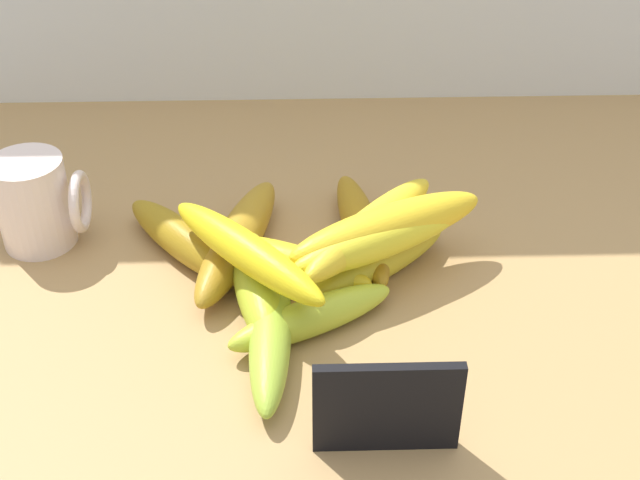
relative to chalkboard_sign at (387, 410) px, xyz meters
The scene contains 15 objects.
counter_top 20.62cm from the chalkboard_sign, 87.27° to the left, with size 110.00×76.00×3.00cm, color #AC8551.
chalkboard_sign is the anchor object (origin of this frame).
coffee_mug 42.09cm from the chalkboard_sign, 139.36° to the left, with size 8.69×7.19×9.31cm.
banana_0 19.93cm from the chalkboard_sign, 120.59° to the left, with size 16.40×4.25×4.25cm, color #AFC22C.
banana_1 14.24cm from the chalkboard_sign, 112.13° to the left, with size 15.95×3.39×3.39cm, color #B2C531.
banana_2 21.90cm from the chalkboard_sign, 109.34° to the left, with size 16.60×3.72×3.72cm, color yellow.
banana_3 26.35cm from the chalkboard_sign, 90.10° to the left, with size 18.86×3.56×3.56cm, color #A07517.
banana_4 30.17cm from the chalkboard_sign, 125.67° to the left, with size 17.45×3.75×3.75cm, color #A37E1A.
banana_5 20.65cm from the chalkboard_sign, 88.61° to the left, with size 17.39×3.56×3.56cm, color gold.
banana_6 14.44cm from the chalkboard_sign, 128.21° to the left, with size 19.75×3.58×3.58cm, color #99BA34.
banana_7 27.11cm from the chalkboard_sign, 116.96° to the left, with size 20.64×4.15×4.15cm, color #AB8020.
banana_8 21.29cm from the chalkboard_sign, 89.07° to the left, with size 19.82×3.61×3.61cm, color yellow.
banana_9 20.39cm from the chalkboard_sign, 122.62° to the left, with size 19.80×3.40×3.40cm, color yellow.
banana_10 19.36cm from the chalkboard_sign, 85.88° to the left, with size 18.13×3.59×3.59cm, color yellow.
banana_11 20.80cm from the chalkboard_sign, 84.91° to the left, with size 20.32×4.29×4.29cm, color yellow.
Camera 1 is at (-7.11, -63.93, 54.71)cm, focal length 48.74 mm.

